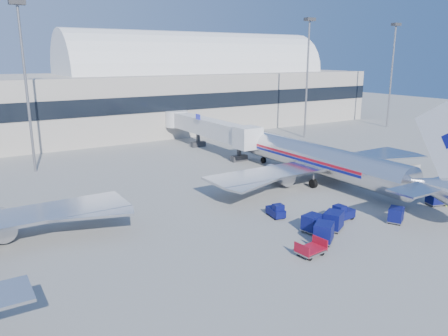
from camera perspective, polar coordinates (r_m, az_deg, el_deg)
ground at (r=47.31m, az=7.91°, el=-5.03°), size 260.00×260.00×0.00m
terminal at (r=91.63m, az=-22.53°, el=8.23°), size 170.00×28.15×21.00m
airliner_main at (r=56.22m, az=12.92°, el=0.97°), size 32.00×37.26×12.07m
jetbridge_near at (r=75.32m, az=-2.62°, el=5.44°), size 4.40×27.50×6.25m
mast_west at (r=64.64m, az=-24.71°, el=12.38°), size 2.00×1.20×22.60m
mast_east at (r=87.02m, az=10.90°, el=13.59°), size 2.00×1.20×22.60m
mast_far_east at (r=105.57m, az=21.19°, el=12.99°), size 2.00×1.20×22.60m
barrier_near at (r=61.07m, az=19.79°, el=-0.86°), size 3.00×0.55×0.90m
barrier_mid at (r=63.65m, az=21.65°, el=-0.44°), size 3.00×0.55×0.90m
barrier_far at (r=66.28m, az=23.35°, el=-0.05°), size 3.00×0.55×0.90m
tug_lead at (r=44.45m, az=15.15°, el=-5.70°), size 2.55×1.43×1.60m
tug_right at (r=54.03m, az=22.75°, el=-2.83°), size 2.50×1.91×1.46m
tug_left at (r=44.01m, az=6.81°, el=-5.58°), size 1.46×2.39×1.46m
cart_train_a at (r=41.73m, az=14.11°, el=-6.66°), size 2.49×2.29×1.77m
cart_train_b at (r=41.02m, az=11.44°, el=-7.00°), size 2.06×1.73×1.60m
cart_train_c at (r=38.87m, az=12.90°, el=-8.18°), size 2.50×2.39×1.76m
cart_solo_near at (r=45.44m, az=21.54°, el=-5.70°), size 2.10×1.92×1.49m
cart_solo_far at (r=52.34m, az=25.96°, el=-3.51°), size 2.12×1.83×1.59m
cart_open_red at (r=36.48m, az=11.27°, el=-10.48°), size 2.47×1.86×0.62m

